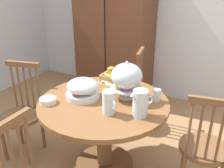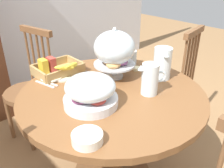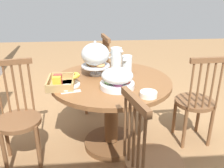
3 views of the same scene
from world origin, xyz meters
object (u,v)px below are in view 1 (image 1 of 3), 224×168
(milk_pitcher, at_px, (109,103))
(cereal_bowl, at_px, (48,101))
(drinking_glass, at_px, (157,95))
(dining_table, at_px, (104,123))
(pastry_stand_with_dome, at_px, (127,77))
(china_plate_large, at_px, (115,82))
(china_plate_small, at_px, (108,80))
(windsor_chair_by_cabinet, at_px, (204,150))
(fruit_platter_covered, at_px, (83,89))
(cereal_basket, at_px, (116,77))
(wooden_armoire, at_px, (115,33))
(windsor_chair_far_side, at_px, (22,115))
(orange_juice_pitcher, at_px, (140,104))
(windsor_chair_facing_door, at_px, (127,90))
(butter_dish, at_px, (146,103))

(milk_pitcher, relative_size, cereal_bowl, 1.36)
(drinking_glass, bearing_deg, dining_table, -151.88)
(dining_table, relative_size, cereal_bowl, 8.13)
(dining_table, xyz_separation_m, pastry_stand_with_dome, (0.15, 0.14, 0.42))
(china_plate_large, xyz_separation_m, china_plate_small, (-0.09, 0.00, 0.01))
(windsor_chair_by_cabinet, xyz_separation_m, cereal_bowl, (-1.25, -0.40, 0.31))
(fruit_platter_covered, height_order, milk_pitcher, milk_pitcher)
(china_plate_small, distance_m, cereal_bowl, 0.70)
(pastry_stand_with_dome, bearing_deg, cereal_basket, 131.68)
(wooden_armoire, relative_size, cereal_bowl, 14.00)
(windsor_chair_far_side, xyz_separation_m, milk_pitcher, (0.99, 0.04, 0.37))
(orange_juice_pitcher, relative_size, milk_pitcher, 1.12)
(windsor_chair_facing_door, height_order, pastry_stand_with_dome, pastry_stand_with_dome)
(windsor_chair_far_side, xyz_separation_m, orange_juice_pitcher, (1.22, 0.12, 0.38))
(cereal_basket, height_order, cereal_bowl, cereal_basket)
(windsor_chair_by_cabinet, height_order, drinking_glass, windsor_chair_by_cabinet)
(windsor_chair_far_side, bearing_deg, fruit_platter_covered, 14.32)
(pastry_stand_with_dome, xyz_separation_m, cereal_basket, (-0.27, 0.30, -0.15))
(pastry_stand_with_dome, relative_size, drinking_glass, 3.13)
(orange_juice_pitcher, distance_m, milk_pitcher, 0.24)
(drinking_glass, xyz_separation_m, butter_dish, (-0.06, -0.10, -0.04))
(windsor_chair_by_cabinet, distance_m, cereal_bowl, 1.35)
(cereal_bowl, bearing_deg, milk_pitcher, 10.83)
(wooden_armoire, distance_m, milk_pitcher, 1.95)
(fruit_platter_covered, height_order, orange_juice_pitcher, orange_juice_pitcher)
(windsor_chair_by_cabinet, distance_m, china_plate_large, 1.04)
(dining_table, xyz_separation_m, fruit_platter_covered, (-0.19, -0.04, 0.31))
(dining_table, relative_size, pastry_stand_with_dome, 3.31)
(china_plate_large, height_order, cereal_bowl, cereal_bowl)
(fruit_platter_covered, xyz_separation_m, drinking_glass, (0.60, 0.26, -0.03))
(fruit_platter_covered, relative_size, drinking_glass, 2.73)
(china_plate_large, relative_size, butter_dish, 3.67)
(china_plate_small, distance_m, drinking_glass, 0.62)
(windsor_chair_far_side, bearing_deg, windsor_chair_facing_door, 57.55)
(dining_table, distance_m, windsor_chair_by_cabinet, 0.87)
(windsor_chair_by_cabinet, bearing_deg, drinking_glass, 169.35)
(dining_table, bearing_deg, windsor_chair_by_cabinet, 8.74)
(china_plate_large, distance_m, china_plate_small, 0.09)
(china_plate_large, height_order, china_plate_small, china_plate_small)
(pastry_stand_with_dome, bearing_deg, wooden_armoire, 122.22)
(china_plate_small, bearing_deg, windsor_chair_far_side, -137.36)
(wooden_armoire, relative_size, china_plate_small, 13.07)
(cereal_bowl, bearing_deg, windsor_chair_by_cabinet, 17.89)
(windsor_chair_by_cabinet, relative_size, china_plate_large, 4.43)
(orange_juice_pitcher, bearing_deg, windsor_chair_facing_door, 120.41)
(china_plate_small, bearing_deg, windsor_chair_facing_door, 88.08)
(drinking_glass, bearing_deg, wooden_armoire, 130.62)
(windsor_chair_facing_door, distance_m, china_plate_large, 0.55)
(pastry_stand_with_dome, bearing_deg, drinking_glass, 16.50)
(dining_table, bearing_deg, orange_juice_pitcher, -12.34)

